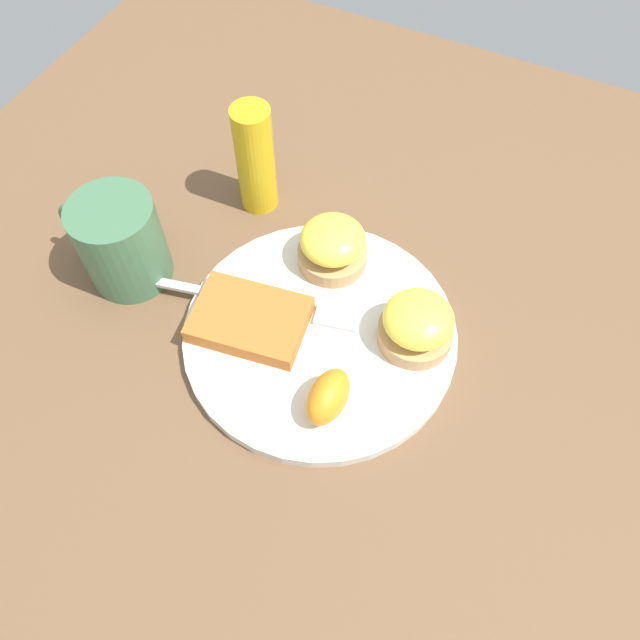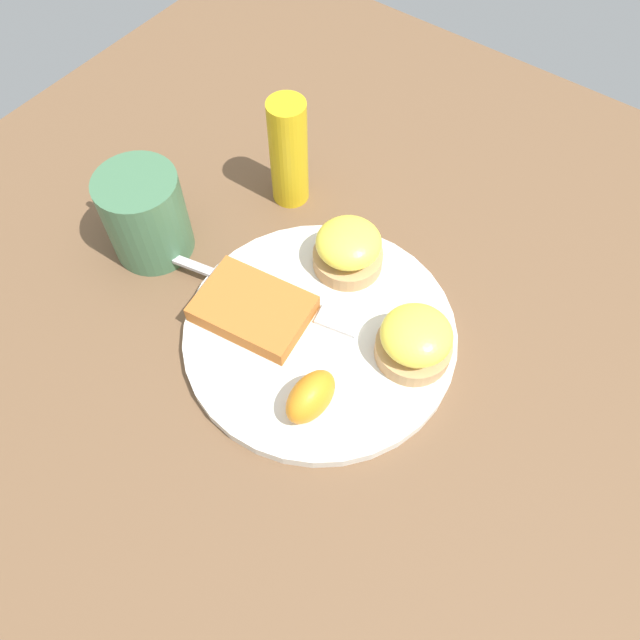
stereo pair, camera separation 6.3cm
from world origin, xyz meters
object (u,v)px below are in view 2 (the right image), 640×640
object	(u,v)px
sandwich_benedict_left	(415,340)
orange_wedge	(311,397)
fork	(276,297)
sandwich_benedict_right	(348,249)
hashbrown_patty	(253,309)
condiment_bottle	(289,153)
cup	(145,215)

from	to	relation	value
sandwich_benedict_left	orange_wedge	size ratio (longest dim) A/B	1.29
orange_wedge	fork	world-z (taller)	orange_wedge
fork	sandwich_benedict_right	bearing A→B (deg)	-112.32
sandwich_benedict_left	fork	xyz separation A→B (m)	(0.15, 0.03, -0.02)
sandwich_benedict_right	hashbrown_patty	world-z (taller)	sandwich_benedict_right
hashbrown_patty	condiment_bottle	bearing A→B (deg)	-64.19
sandwich_benedict_right	fork	bearing A→B (deg)	67.68
sandwich_benedict_right	fork	distance (m)	0.09
sandwich_benedict_left	cup	world-z (taller)	cup
cup	condiment_bottle	xyz separation A→B (m)	(-0.08, -0.16, 0.02)
sandwich_benedict_right	condiment_bottle	size ratio (longest dim) A/B	0.56
sandwich_benedict_left	fork	distance (m)	0.16
fork	condiment_bottle	world-z (taller)	condiment_bottle
sandwich_benedict_left	condiment_bottle	xyz separation A→B (m)	(0.24, -0.11, 0.03)
sandwich_benedict_left	sandwich_benedict_right	distance (m)	0.13
hashbrown_patty	orange_wedge	world-z (taller)	orange_wedge
hashbrown_patty	condiment_bottle	world-z (taller)	condiment_bottle
sandwich_benedict_right	sandwich_benedict_left	bearing A→B (deg)	155.30
hashbrown_patty	orange_wedge	xyz separation A→B (m)	(-0.11, 0.05, 0.01)
orange_wedge	condiment_bottle	bearing A→B (deg)	-48.23
hashbrown_patty	cup	bearing A→B (deg)	-4.02
hashbrown_patty	fork	bearing A→B (deg)	-103.87
fork	cup	size ratio (longest dim) A/B	1.80
sandwich_benedict_right	condiment_bottle	xyz separation A→B (m)	(0.12, -0.05, 0.03)
condiment_bottle	hashbrown_patty	bearing A→B (deg)	115.81
orange_wedge	cup	xyz separation A→B (m)	(0.27, -0.06, 0.02)
sandwich_benedict_right	cup	size ratio (longest dim) A/B	0.63
hashbrown_patty	fork	distance (m)	0.03
hashbrown_patty	cup	world-z (taller)	cup
cup	condiment_bottle	world-z (taller)	condiment_bottle
hashbrown_patty	orange_wedge	bearing A→B (deg)	156.36
sandwich_benedict_left	cup	distance (m)	0.32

